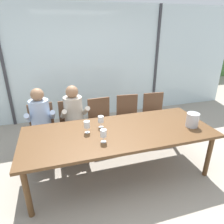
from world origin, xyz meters
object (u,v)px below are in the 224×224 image
Objects in this scene: chair_left_of_center at (72,122)px; chair_right_of_center at (128,114)px; chair_near_curtain at (42,125)px; chair_center at (101,118)px; person_beige_jumper at (75,116)px; person_pale_blue_shirt at (41,120)px; chair_near_window_right at (154,112)px; wine_glass_near_bucket at (103,134)px; ice_bucket_primary at (192,120)px; dining_table at (119,134)px; wine_glass_by_left_taster at (87,125)px; wine_glass_center_pour at (101,119)px.

chair_right_of_center is (1.10, 0.01, 0.00)m from chair_left_of_center.
chair_near_curtain and chair_center have the same top height.
chair_left_of_center is 0.23m from person_beige_jumper.
chair_left_of_center is 0.73× the size of person_pale_blue_shirt.
wine_glass_near_bucket is at bearing -135.80° from chair_near_window_right.
chair_right_of_center is at bearing 115.95° from ice_bucket_primary.
person_beige_jumper is at bearing 123.33° from dining_table.
chair_near_curtain and chair_near_window_right have the same top height.
chair_near_window_right is 0.73× the size of person_beige_jumper.
dining_table is at bearing -90.81° from chair_center.
ice_bucket_primary is at bearing -27.92° from person_pale_blue_shirt.
wine_glass_by_left_taster is at bearing -146.86° from chair_near_window_right.
chair_center is (-0.04, 0.94, -0.16)m from dining_table.
ice_bucket_primary is (1.66, -1.13, 0.32)m from chair_left_of_center.
wine_glass_center_pour reaches higher than chair_left_of_center.
wine_glass_near_bucket is at bearing -62.84° from wine_glass_by_left_taster.
wine_glass_center_pour is at bearing -38.94° from person_pale_blue_shirt.
wine_glass_by_left_taster is at bearing -88.29° from person_beige_jumper.
dining_table is 3.05× the size of chair_near_curtain.
chair_near_curtain is 0.73× the size of person_beige_jumper.
dining_table is 2.24× the size of person_pale_blue_shirt.
chair_near_curtain is at bearing 138.50° from dining_table.
person_beige_jumper reaches higher than chair_left_of_center.
chair_right_of_center reaches higher than dining_table.
chair_near_window_right is (2.16, -0.02, 0.00)m from chair_near_curtain.
chair_left_of_center is at bearing 174.88° from chair_center.
person_beige_jumper is 0.75m from wine_glass_by_left_taster.
dining_table is 1.13m from chair_left_of_center.
chair_near_curtain is 4.21× the size of ice_bucket_primary.
chair_left_of_center is 1.65m from chair_near_window_right.
wine_glass_by_left_taster is (0.14, -0.87, 0.33)m from chair_left_of_center.
chair_right_of_center is at bearing 46.66° from wine_glass_center_pour.
person_pale_blue_shirt is at bearing 143.26° from dining_table.
chair_near_curtain is 2.16m from chair_near_window_right.
dining_table is 12.85× the size of ice_bucket_primary.
person_pale_blue_shirt is 0.55m from person_beige_jumper.
wine_glass_center_pour is at bearing -68.36° from person_beige_jumper.
chair_center is at bearing -0.41° from chair_left_of_center.
person_beige_jumper reaches higher than chair_near_window_right.
chair_left_of_center is 0.54m from chair_center.
wine_glass_by_left_taster is (-1.52, -0.85, 0.33)m from chair_near_window_right.
dining_table is 0.40m from wine_glass_near_bucket.
chair_near_curtain is at bearing 126.33° from wine_glass_by_left_taster.
chair_near_curtain is 1.00× the size of chair_near_window_right.
dining_table is 1.11m from chair_right_of_center.
person_pale_blue_shirt is at bearing -176.12° from chair_center.
wine_glass_by_left_taster is 0.25m from wine_glass_center_pour.
chair_right_of_center is 1.48m from wine_glass_near_bucket.
chair_right_of_center is at bearing 2.35° from person_pale_blue_shirt.
chair_center is 5.07× the size of wine_glass_by_left_taster.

